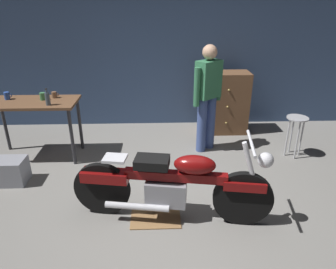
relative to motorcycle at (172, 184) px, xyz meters
name	(u,v)px	position (x,y,z in m)	size (l,w,h in m)	color
ground_plane	(170,209)	(-0.02, 0.16, -0.45)	(12.00, 12.00, 0.00)	gray
back_wall	(164,42)	(-0.02, 2.96, 1.10)	(8.00, 0.12, 3.10)	#384C70
workbench	(33,109)	(-1.98, 1.57, 0.34)	(1.30, 0.64, 0.90)	brown
motorcycle	(172,184)	(0.00, 0.00, 0.00)	(2.17, 0.67, 1.00)	black
person_standing	(208,94)	(0.62, 1.74, 0.48)	(0.47, 0.41, 1.67)	#3E528D
shop_stool	(296,126)	(1.95, 1.45, 0.05)	(0.32, 0.32, 0.64)	#B2B2B7
wooden_dresser	(225,103)	(1.06, 2.46, 0.10)	(0.80, 0.47, 1.10)	brown
drip_tray	(156,217)	(-0.19, 0.01, -0.44)	(0.56, 0.40, 0.01)	olive
storage_bin	(9,171)	(-2.13, 0.82, -0.28)	(0.44, 0.32, 0.34)	gray
mug_brown_stoneware	(54,95)	(-1.69, 1.73, 0.50)	(0.11, 0.07, 0.09)	brown
mug_blue_enamel	(7,96)	(-2.37, 1.67, 0.51)	(0.11, 0.08, 0.11)	#2D51AD
mug_green_speckled	(43,96)	(-1.83, 1.63, 0.51)	(0.11, 0.08, 0.11)	#3D7F4C
bottle	(48,98)	(-1.68, 1.38, 0.55)	(0.06, 0.06, 0.24)	#3F4C59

